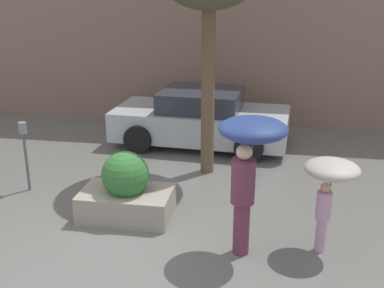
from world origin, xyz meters
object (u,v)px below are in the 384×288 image
at_px(person_child, 330,178).
at_px(parked_car_near, 201,119).
at_px(person_adult, 250,151).
at_px(parking_meter, 24,142).
at_px(planter_box, 126,192).

xyz_separation_m(person_child, parked_car_near, (-2.41, 4.27, -0.51)).
height_order(person_adult, parking_meter, person_adult).
relative_size(planter_box, parked_car_near, 0.36).
height_order(planter_box, parking_meter, parking_meter).
bearing_deg(parked_car_near, person_child, -146.78).
xyz_separation_m(planter_box, parked_car_near, (0.65, 3.78, 0.16)).
xyz_separation_m(parked_car_near, parking_meter, (-2.70, -3.08, 0.33)).
relative_size(planter_box, person_child, 1.08).
height_order(planter_box, person_child, person_child).
bearing_deg(person_child, person_adult, 149.74).
bearing_deg(person_adult, parking_meter, 113.48).
height_order(person_child, parking_meter, person_child).
xyz_separation_m(person_adult, parked_car_near, (-1.31, 4.48, -0.91)).
bearing_deg(planter_box, parked_car_near, 80.27).
relative_size(person_adult, parking_meter, 1.51).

